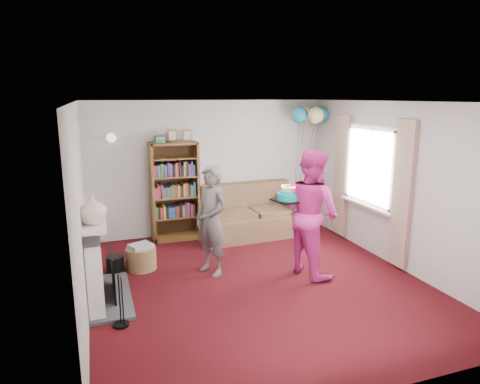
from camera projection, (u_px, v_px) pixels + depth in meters
name	position (u px, v px, depth m)	size (l,w,h in m)	color
ground	(257.00, 282.00, 6.04)	(5.00, 5.00, 0.00)	#38080E
wall_back	(209.00, 168.00, 8.08)	(4.50, 0.02, 2.50)	silver
wall_left	(80.00, 211.00, 5.04)	(0.02, 5.00, 2.50)	silver
wall_right	(396.00, 185.00, 6.49)	(0.02, 5.00, 2.50)	silver
ceiling	(259.00, 101.00, 5.49)	(4.50, 5.00, 0.01)	white
fireplace	(99.00, 262.00, 5.44)	(0.55, 1.80, 1.12)	#3F3F42
window_bay	(369.00, 181.00, 7.04)	(0.14, 2.02, 2.20)	white
wall_sconce	(111.00, 138.00, 7.24)	(0.16, 0.23, 0.16)	gold
bookcase	(174.00, 192.00, 7.74)	(0.84, 0.42, 1.99)	#472B14
sofa	(250.00, 216.00, 8.09)	(1.79, 0.95, 0.95)	brown
wicker_basket	(141.00, 257.00, 6.47)	(0.45, 0.45, 0.40)	olive
person_striped	(211.00, 220.00, 6.21)	(0.59, 0.39, 1.61)	black
person_magenta	(311.00, 212.00, 6.19)	(0.90, 0.70, 1.85)	#D52A88
birthday_cake	(289.00, 196.00, 6.08)	(0.39, 0.39, 0.22)	black
balloons	(310.00, 115.00, 8.13)	(0.85, 0.74, 1.69)	#3F3F3F
mantel_vase	(92.00, 209.00, 4.94)	(0.33, 0.33, 0.34)	beige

